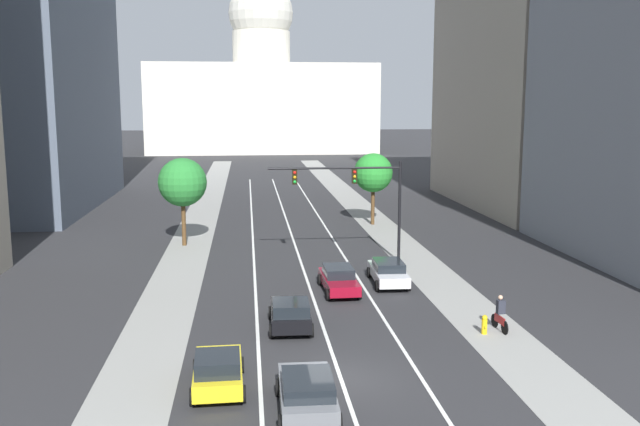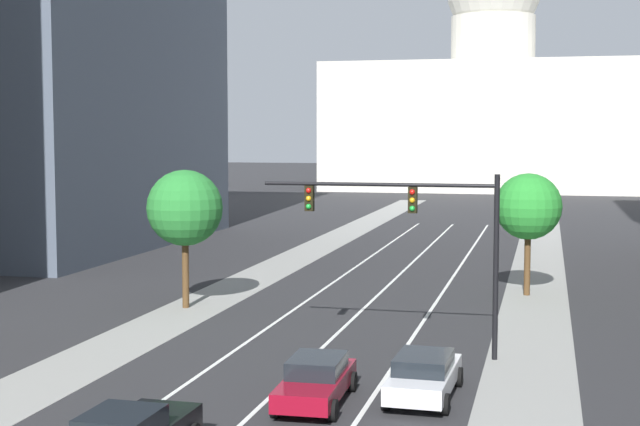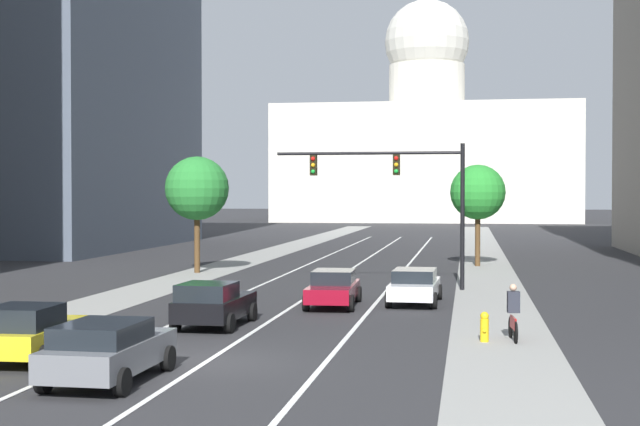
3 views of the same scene
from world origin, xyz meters
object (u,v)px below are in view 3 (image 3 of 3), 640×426
object	(u,v)px
car_crimson	(333,288)
car_gray	(108,349)
car_black	(213,304)
fire_hydrant	(484,327)
capitol_building	(427,150)
cyclist	(513,313)
car_white	(415,285)
traffic_signal_mast	(402,183)
street_tree_mid_left	(197,189)
car_yellow	(31,332)
street_tree_far_right	(478,193)

from	to	relation	value
car_crimson	car_gray	size ratio (longest dim) A/B	1.09
car_black	fire_hydrant	distance (m)	8.99
capitol_building	cyclist	bearing A→B (deg)	-86.19
car_gray	car_white	world-z (taller)	car_gray
capitol_building	car_white	distance (m)	113.84
car_white	car_gray	bearing A→B (deg)	161.10
traffic_signal_mast	car_white	bearing A→B (deg)	-80.56
car_black	car_white	distance (m)	9.79
car_gray	street_tree_mid_left	world-z (taller)	street_tree_mid_left
car_gray	car_crimson	bearing A→B (deg)	-10.66
car_white	car_yellow	bearing A→B (deg)	148.44
capitol_building	traffic_signal_mast	bearing A→B (deg)	-88.01
capitol_building	car_white	world-z (taller)	capitol_building
cyclist	street_tree_far_right	xyz separation A→B (m)	(-0.78, 28.62, 3.66)
car_crimson	car_yellow	bearing A→B (deg)	152.48
fire_hydrant	street_tree_far_right	distance (m)	29.24
car_crimson	traffic_signal_mast	world-z (taller)	traffic_signal_mast
capitol_building	car_crimson	distance (m)	115.11
car_white	traffic_signal_mast	bearing A→B (deg)	11.14
traffic_signal_mast	car_gray	bearing A→B (deg)	-103.47
fire_hydrant	street_tree_far_right	xyz separation A→B (m)	(0.07, 28.96, 4.04)
car_yellow	traffic_signal_mast	bearing A→B (deg)	-24.59
car_gray	fire_hydrant	size ratio (longest dim) A/B	4.77
fire_hydrant	traffic_signal_mast	bearing A→B (deg)	103.48
car_gray	fire_hydrant	distance (m)	11.50
capitol_building	fire_hydrant	size ratio (longest dim) A/B	51.66
car_yellow	traffic_signal_mast	size ratio (longest dim) A/B	0.47
car_yellow	fire_hydrant	size ratio (longest dim) A/B	4.53
car_gray	car_white	bearing A→B (deg)	-19.69
car_yellow	car_white	xyz separation A→B (m)	(9.32, 14.22, -0.03)
capitol_building	street_tree_mid_left	world-z (taller)	capitol_building
car_black	car_crimson	bearing A→B (deg)	-25.31
capitol_building	traffic_signal_mast	xyz separation A→B (m)	(3.74, -107.67, -6.69)
capitol_building	car_crimson	world-z (taller)	capitol_building
car_black	car_white	bearing A→B (deg)	-38.11
traffic_signal_mast	cyclist	distance (m)	15.62
cyclist	street_tree_far_right	bearing A→B (deg)	-4.07
car_yellow	street_tree_mid_left	bearing A→B (deg)	6.00
car_yellow	street_tree_far_right	distance (m)	36.23
car_crimson	cyclist	distance (m)	9.98
fire_hydrant	street_tree_mid_left	xyz separation A→B (m)	(-15.48, 21.64, 4.25)
car_yellow	street_tree_mid_left	xyz separation A→B (m)	(-3.55, 26.66, 3.94)
car_gray	cyclist	size ratio (longest dim) A/B	2.52
car_black	cyclist	xyz separation A→B (m)	(9.69, -1.30, 0.06)
car_black	cyclist	world-z (taller)	cyclist
car_black	traffic_signal_mast	world-z (taller)	traffic_signal_mast
street_tree_far_right	car_crimson	bearing A→B (deg)	-105.34
fire_hydrant	capitol_building	bearing A→B (deg)	93.40
car_yellow	cyclist	world-z (taller)	cyclist
car_yellow	fire_hydrant	distance (m)	12.95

